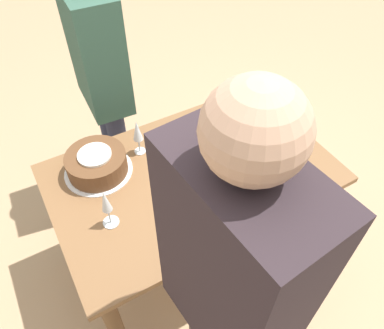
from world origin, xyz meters
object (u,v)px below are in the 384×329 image
(wine_glass_far, at_px, (106,203))
(cake_front_chocolate, at_px, (97,163))
(person_cutting, at_px, (101,73))
(wine_glass_near, at_px, (137,132))
(person_watching, at_px, (229,288))
(cake_center_white, at_px, (203,180))

(wine_glass_far, bearing_deg, cake_front_chocolate, -100.47)
(cake_front_chocolate, relative_size, person_cutting, 0.21)
(wine_glass_near, relative_size, person_watching, 0.11)
(cake_front_chocolate, distance_m, person_watching, 0.94)
(wine_glass_near, relative_size, person_cutting, 0.13)
(person_cutting, height_order, person_watching, person_watching)
(wine_glass_near, distance_m, wine_glass_far, 0.43)
(wine_glass_far, bearing_deg, wine_glass_near, -130.72)
(cake_center_white, height_order, wine_glass_far, wine_glass_far)
(cake_center_white, bearing_deg, person_watching, 65.40)
(cake_front_chocolate, xyz_separation_m, wine_glass_far, (0.06, 0.30, 0.08))
(person_cutting, xyz_separation_m, person_watching, (0.11, 1.41, 0.13))
(cake_front_chocolate, bearing_deg, cake_center_white, 140.19)
(wine_glass_near, bearing_deg, cake_center_white, 114.80)
(wine_glass_far, height_order, person_cutting, person_cutting)
(cake_front_chocolate, height_order, person_cutting, person_cutting)
(cake_center_white, xyz_separation_m, person_watching, (0.26, 0.57, 0.27))
(wine_glass_far, bearing_deg, cake_center_white, 177.83)
(wine_glass_near, distance_m, person_cutting, 0.49)
(cake_center_white, height_order, wine_glass_near, wine_glass_near)
(cake_front_chocolate, xyz_separation_m, person_watching, (-0.12, 0.89, 0.25))
(cake_front_chocolate, bearing_deg, person_cutting, -114.23)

